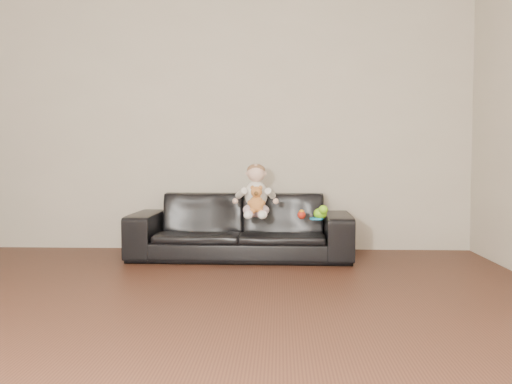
{
  "coord_description": "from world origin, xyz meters",
  "views": [
    {
      "loc": [
        0.68,
        -2.77,
        0.89
      ],
      "look_at": [
        0.47,
        2.16,
        0.59
      ],
      "focal_mm": 40.0,
      "sensor_mm": 36.0,
      "label": 1
    }
  ],
  "objects_px": {
    "sofa": "(241,226)",
    "toy_green": "(320,213)",
    "toy_rattle": "(302,215)",
    "toy_blue_disc": "(316,219)",
    "baby": "(256,194)",
    "teddy_bear": "(256,200)"
  },
  "relations": [
    {
      "from": "sofa",
      "to": "toy_green",
      "type": "bearing_deg",
      "value": -16.63
    },
    {
      "from": "teddy_bear",
      "to": "sofa",
      "type": "bearing_deg",
      "value": 127.71
    },
    {
      "from": "sofa",
      "to": "toy_green",
      "type": "distance_m",
      "value": 0.73
    },
    {
      "from": "sofa",
      "to": "toy_blue_disc",
      "type": "relative_size",
      "value": 16.95
    },
    {
      "from": "toy_green",
      "to": "toy_blue_disc",
      "type": "relative_size",
      "value": 1.19
    },
    {
      "from": "baby",
      "to": "toy_rattle",
      "type": "xyz_separation_m",
      "value": [
        0.39,
        -0.12,
        -0.17
      ]
    },
    {
      "from": "baby",
      "to": "toy_rattle",
      "type": "bearing_deg",
      "value": -21.52
    },
    {
      "from": "sofa",
      "to": "toy_rattle",
      "type": "bearing_deg",
      "value": -22.01
    },
    {
      "from": "toy_green",
      "to": "toy_blue_disc",
      "type": "xyz_separation_m",
      "value": [
        -0.03,
        -0.03,
        -0.04
      ]
    },
    {
      "from": "toy_green",
      "to": "toy_blue_disc",
      "type": "bearing_deg",
      "value": -135.9
    },
    {
      "from": "sofa",
      "to": "toy_rattle",
      "type": "xyz_separation_m",
      "value": [
        0.53,
        -0.23,
        0.12
      ]
    },
    {
      "from": "baby",
      "to": "toy_blue_disc",
      "type": "xyz_separation_m",
      "value": [
        0.51,
        -0.15,
        -0.2
      ]
    },
    {
      "from": "toy_blue_disc",
      "to": "teddy_bear",
      "type": "bearing_deg",
      "value": 179.35
    },
    {
      "from": "baby",
      "to": "teddy_bear",
      "type": "xyz_separation_m",
      "value": [
        0.01,
        -0.14,
        -0.04
      ]
    },
    {
      "from": "toy_green",
      "to": "baby",
      "type": "bearing_deg",
      "value": 168.23
    },
    {
      "from": "baby",
      "to": "teddy_bear",
      "type": "distance_m",
      "value": 0.15
    },
    {
      "from": "toy_green",
      "to": "toy_rattle",
      "type": "height_order",
      "value": "toy_green"
    },
    {
      "from": "baby",
      "to": "toy_rattle",
      "type": "distance_m",
      "value": 0.44
    },
    {
      "from": "sofa",
      "to": "baby",
      "type": "height_order",
      "value": "baby"
    },
    {
      "from": "toy_green",
      "to": "toy_rattle",
      "type": "relative_size",
      "value": 1.96
    },
    {
      "from": "baby",
      "to": "toy_rattle",
      "type": "height_order",
      "value": "baby"
    },
    {
      "from": "teddy_bear",
      "to": "toy_rattle",
      "type": "height_order",
      "value": "teddy_bear"
    }
  ]
}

